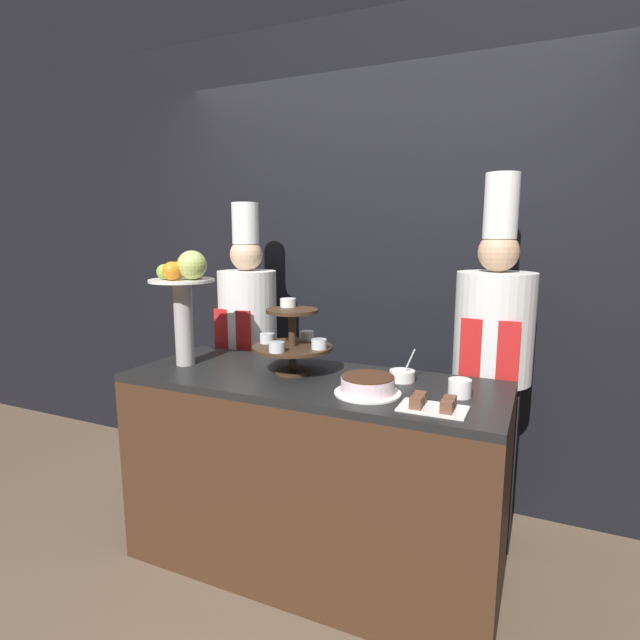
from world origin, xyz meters
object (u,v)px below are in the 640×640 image
Objects in this scene: cup_white at (460,388)px; fruit_pedestal at (184,289)px; tiered_stand at (292,340)px; chef_center_left at (492,358)px; cake_square_tray at (433,405)px; cake_round at (368,385)px; serving_bowl_far at (402,375)px; chef_left at (248,339)px.

fruit_pedestal is at bearing -177.34° from cup_white.
chef_center_left is at bearing 30.85° from tiered_stand.
cup_white is 0.20m from cake_square_tray.
cake_round is 0.37m from cup_white.
cup_white is 0.29m from serving_bowl_far.
chef_center_left is at bearing 57.24° from cake_round.
serving_bowl_far is at bearing 70.97° from cake_round.
cake_square_tray is (0.70, -0.22, -0.14)m from tiered_stand.
tiered_stand reaches higher than cake_square_tray.
fruit_pedestal is at bearing -87.50° from chef_left.
tiered_stand is at bearing 177.69° from cup_white.
chef_left is 1.40m from chef_center_left.
cake_round is 1.82× the size of serving_bowl_far.
fruit_pedestal reaches higher than serving_bowl_far.
cake_square_tray is at bearing -100.71° from chef_center_left.
fruit_pedestal is 2.28× the size of cake_square_tray.
tiered_stand is at bearing 9.67° from fruit_pedestal.
chef_left is (-0.56, 0.50, -0.14)m from tiered_stand.
chef_left reaches higher than serving_bowl_far.
serving_bowl_far is 0.08× the size of chef_center_left.
fruit_pedestal reaches higher than cup_white.
tiered_stand is at bearing -149.15° from chef_center_left.
chef_center_left is at bearing 23.30° from fruit_pedestal.
fruit_pedestal is 6.18× the size of cup_white.
cake_round reaches higher than cake_square_tray.
cake_square_tray is at bearing -29.72° from chef_left.
fruit_pedestal is 1.53m from chef_center_left.
serving_bowl_far is at bearing -129.06° from chef_center_left.
tiered_stand is 1.35× the size of cake_round.
cake_square_tray is (-0.07, -0.19, -0.02)m from cup_white.
chef_center_left is at bearing 82.50° from cup_white.
serving_bowl_far reaches higher than cake_round.
tiered_stand is 0.46m from cake_round.
tiered_stand is 4.05× the size of cup_white.
fruit_pedestal is 0.32× the size of chef_left.
chef_center_left reaches higher than fruit_pedestal.
cake_round reaches higher than cup_white.
cake_square_tray is at bearing -5.97° from fruit_pedestal.
serving_bowl_far is at bearing 9.73° from tiered_stand.
serving_bowl_far is 1.14m from chef_left.
chef_center_left is (1.37, 0.59, -0.33)m from fruit_pedestal.
cake_square_tray is at bearing -109.28° from cup_white.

